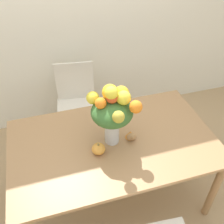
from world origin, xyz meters
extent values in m
plane|color=tan|center=(0.00, 0.00, 0.00)|extent=(12.00, 12.00, 0.00)
cube|color=silver|center=(0.00, 1.28, 1.35)|extent=(8.00, 0.06, 2.70)
cube|color=#9E754C|center=(0.00, 0.00, 0.71)|extent=(1.59, 0.96, 0.03)
cylinder|color=#9E754C|center=(0.74, -0.42, 0.35)|extent=(0.06, 0.06, 0.70)
cylinder|color=#9E754C|center=(-0.74, 0.42, 0.35)|extent=(0.06, 0.06, 0.70)
cylinder|color=#9E754C|center=(0.74, 0.42, 0.35)|extent=(0.06, 0.06, 0.70)
cylinder|color=silver|center=(-0.01, 0.01, 0.84)|extent=(0.11, 0.11, 0.23)
cylinder|color=silver|center=(-0.01, 0.01, 0.77)|extent=(0.10, 0.10, 0.09)
cylinder|color=#38662D|center=(0.01, 0.01, 0.88)|extent=(0.00, 0.01, 0.29)
cylinder|color=#38662D|center=(0.00, 0.03, 0.88)|extent=(0.01, 0.01, 0.29)
cylinder|color=#38662D|center=(-0.03, 0.02, 0.88)|extent=(0.00, 0.00, 0.29)
cylinder|color=#38662D|center=(-0.03, -0.01, 0.88)|extent=(0.00, 0.01, 0.29)
cylinder|color=#38662D|center=(0.00, -0.01, 0.88)|extent=(0.01, 0.00, 0.29)
ellipsoid|color=#38662D|center=(-0.01, 0.01, 1.02)|extent=(0.30, 0.30, 0.18)
sphere|color=#D64C23|center=(-0.01, 0.01, 1.15)|extent=(0.09, 0.09, 0.09)
sphere|color=#AD9E33|center=(-0.01, -0.15, 1.11)|extent=(0.08, 0.08, 0.08)
sphere|color=yellow|center=(-0.12, 0.10, 1.10)|extent=(0.09, 0.09, 0.09)
sphere|color=yellow|center=(0.07, 0.04, 1.14)|extent=(0.11, 0.11, 0.11)
sphere|color=orange|center=(-0.09, 0.00, 1.12)|extent=(0.08, 0.08, 0.08)
sphere|color=yellow|center=(-0.01, 0.04, 1.17)|extent=(0.11, 0.11, 0.11)
sphere|color=yellow|center=(0.07, -0.01, 1.14)|extent=(0.10, 0.10, 0.10)
sphere|color=yellow|center=(-0.01, 0.01, 1.19)|extent=(0.09, 0.09, 0.09)
sphere|color=orange|center=(0.13, -0.09, 1.11)|extent=(0.09, 0.09, 0.09)
ellipsoid|color=gold|center=(-0.14, -0.08, 0.77)|extent=(0.10, 0.10, 0.08)
cylinder|color=brown|center=(-0.14, -0.08, 0.81)|extent=(0.01, 0.01, 0.02)
ellipsoid|color=#A87A4C|center=(0.14, -0.03, 0.76)|extent=(0.08, 0.06, 0.06)
cone|color=orange|center=(0.14, 0.00, 0.76)|extent=(0.08, 0.08, 0.06)
sphere|color=#A87A4C|center=(0.14, -0.06, 0.78)|extent=(0.03, 0.03, 0.03)
cube|color=silver|center=(-0.15, 0.79, 0.45)|extent=(0.48, 0.48, 0.02)
cylinder|color=silver|center=(-0.35, 0.65, 0.22)|extent=(0.04, 0.04, 0.44)
cylinder|color=silver|center=(-0.01, 0.60, 0.22)|extent=(0.04, 0.04, 0.44)
cylinder|color=silver|center=(-0.30, 0.99, 0.22)|extent=(0.04, 0.04, 0.44)
cylinder|color=silver|center=(0.04, 0.94, 0.22)|extent=(0.04, 0.04, 0.44)
cube|color=silver|center=(-0.12, 0.99, 0.68)|extent=(0.40, 0.07, 0.44)
camera|label=1|loc=(-0.42, -1.35, 2.21)|focal=42.00mm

